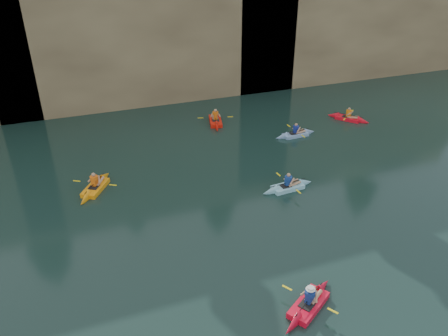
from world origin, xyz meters
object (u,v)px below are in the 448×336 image
object	(u,v)px
main_kayaker	(309,304)
kayaker_ltblue_near	(288,187)
kayaker_orange	(95,187)
kayaker_red_far	(215,121)

from	to	relation	value
main_kayaker	kayaker_ltblue_near	bearing A→B (deg)	35.38
main_kayaker	kayaker_orange	bearing A→B (deg)	87.72
kayaker_orange	kayaker_ltblue_near	bearing A→B (deg)	-78.08
main_kayaker	kayaker_red_far	size ratio (longest dim) A/B	0.89
main_kayaker	kayaker_red_far	xyz separation A→B (m)	(2.70, 18.28, -0.00)
kayaker_ltblue_near	kayaker_red_far	size ratio (longest dim) A/B	0.86
main_kayaker	kayaker_ltblue_near	size ratio (longest dim) A/B	1.04
kayaker_red_far	kayaker_orange	bearing A→B (deg)	139.96
kayaker_ltblue_near	kayaker_red_far	bearing A→B (deg)	88.82
kayaker_ltblue_near	kayaker_red_far	xyz separation A→B (m)	(-0.60, 10.31, 0.01)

